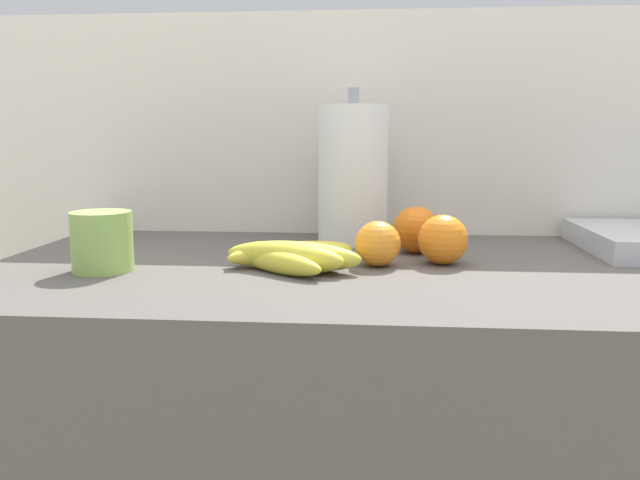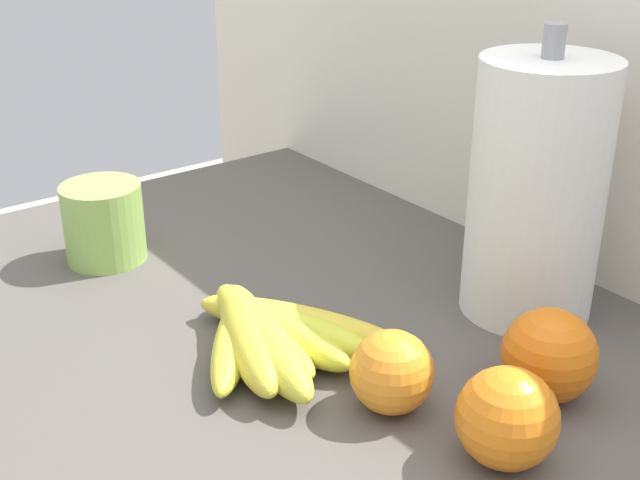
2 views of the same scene
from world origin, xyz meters
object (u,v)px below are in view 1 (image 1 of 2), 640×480
object	(u,v)px
orange_front	(416,230)
orange_far_right	(378,244)
banana_bunch	(289,256)
mug	(102,242)
paper_towel_roll	(353,174)
orange_back_right	(443,240)

from	to	relation	value
orange_front	orange_far_right	world-z (taller)	orange_front
banana_bunch	orange_front	xyz separation A→B (m)	(0.19, 0.15, 0.02)
mug	paper_towel_roll	bearing A→B (deg)	38.91
mug	banana_bunch	bearing A→B (deg)	7.64
orange_far_right	paper_towel_roll	distance (m)	0.24
banana_bunch	orange_back_right	world-z (taller)	orange_back_right
orange_far_right	orange_back_right	bearing A→B (deg)	13.44
banana_bunch	orange_back_right	distance (m)	0.24
paper_towel_roll	mug	bearing A→B (deg)	-141.09
orange_far_right	paper_towel_roll	world-z (taller)	paper_towel_roll
banana_bunch	paper_towel_roll	bearing A→B (deg)	71.23
banana_bunch	paper_towel_roll	world-z (taller)	paper_towel_roll
orange_front	paper_towel_roll	bearing A→B (deg)	136.97
orange_back_right	mug	xyz separation A→B (m)	(-0.50, -0.09, 0.01)
orange_front	orange_back_right	distance (m)	0.10
banana_bunch	mug	bearing A→B (deg)	-172.36
orange_far_right	orange_back_right	distance (m)	0.10
orange_far_right	orange_back_right	world-z (taller)	orange_back_right
orange_front	mug	distance (m)	0.50
paper_towel_roll	banana_bunch	bearing A→B (deg)	-108.77
orange_far_right	mug	size ratio (longest dim) A/B	0.79
paper_towel_roll	orange_far_right	bearing A→B (deg)	-78.03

